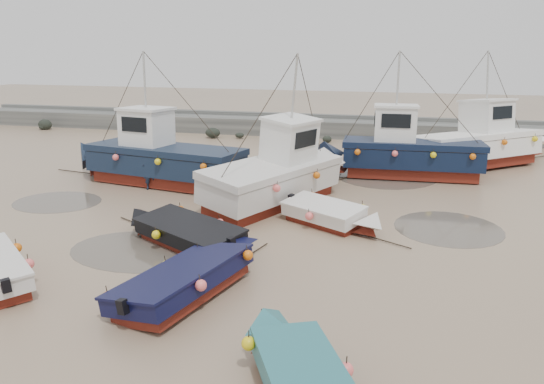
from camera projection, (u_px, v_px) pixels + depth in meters
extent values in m
plane|color=#967E61|center=(269.00, 245.00, 18.01)|extent=(120.00, 120.00, 0.00)
cube|color=slate|center=(345.00, 129.00, 38.38)|extent=(60.00, 2.20, 1.20)
cube|color=slate|center=(347.00, 117.00, 39.31)|extent=(60.00, 0.60, 0.25)
ellipsoid|color=black|center=(418.00, 144.00, 34.49)|extent=(0.84, 0.86, 0.51)
ellipsoid|color=black|center=(459.00, 141.00, 35.27)|extent=(0.98, 1.07, 0.72)
ellipsoid|color=black|center=(272.00, 133.00, 38.21)|extent=(0.99, 0.80, 0.58)
ellipsoid|color=black|center=(533.00, 148.00, 33.54)|extent=(0.54, 0.46, 0.30)
ellipsoid|color=black|center=(43.00, 127.00, 41.82)|extent=(0.65, 0.64, 0.43)
ellipsoid|color=black|center=(490.00, 145.00, 34.32)|extent=(0.61, 0.47, 0.46)
ellipsoid|color=black|center=(281.00, 136.00, 37.88)|extent=(0.61, 0.53, 0.32)
ellipsoid|color=black|center=(510.00, 144.00, 34.59)|extent=(0.67, 0.55, 0.43)
ellipsoid|color=black|center=(213.00, 133.00, 38.11)|extent=(1.09, 0.88, 0.72)
ellipsoid|color=black|center=(240.00, 135.00, 37.99)|extent=(0.65, 0.60, 0.37)
ellipsoid|color=black|center=(488.00, 145.00, 33.80)|extent=(0.88, 0.64, 0.62)
ellipsoid|color=black|center=(327.00, 139.00, 36.46)|extent=(0.64, 0.62, 0.48)
ellipsoid|color=black|center=(45.00, 125.00, 41.88)|extent=(1.10, 0.87, 0.86)
ellipsoid|color=black|center=(460.00, 143.00, 35.18)|extent=(0.55, 0.45, 0.29)
cylinder|color=#544C42|center=(144.00, 250.00, 17.51)|extent=(5.01, 5.01, 0.01)
cylinder|color=#544C42|center=(448.00, 228.00, 19.59)|extent=(3.94, 3.94, 0.01)
cylinder|color=#544C42|center=(57.00, 202.00, 22.84)|extent=(3.82, 3.82, 0.01)
cylinder|color=#544C42|center=(386.00, 174.00, 27.71)|extent=(5.44, 5.44, 0.01)
cube|color=black|center=(7.00, 286.00, 13.36)|extent=(0.28, 0.28, 0.35)
sphere|color=orange|center=(30.00, 265.00, 14.79)|extent=(0.30, 0.30, 0.30)
sphere|color=orange|center=(18.00, 249.00, 15.93)|extent=(0.30, 0.30, 0.30)
cube|color=maroon|center=(186.00, 292.00, 14.24)|extent=(2.54, 4.18, 0.30)
cube|color=black|center=(185.00, 280.00, 14.14)|extent=(2.88, 4.53, 0.45)
pyramid|color=black|center=(235.00, 236.00, 16.07)|extent=(1.97, 1.17, 0.90)
cube|color=brown|center=(185.00, 274.00, 14.09)|extent=(2.35, 3.79, 0.10)
cube|color=black|center=(185.00, 271.00, 14.07)|extent=(2.97, 4.64, 0.07)
cube|color=black|center=(126.00, 308.00, 12.25)|extent=(0.26, 0.23, 0.35)
cylinder|color=black|center=(252.00, 254.00, 17.15)|extent=(0.56, 1.94, 0.04)
sphere|color=orange|center=(110.00, 292.00, 13.20)|extent=(0.30, 0.30, 0.30)
sphere|color=orange|center=(205.00, 293.00, 13.15)|extent=(0.30, 0.30, 0.30)
sphere|color=orange|center=(168.00, 261.00, 15.07)|extent=(0.30, 0.30, 0.30)
sphere|color=orange|center=(251.00, 262.00, 15.02)|extent=(0.30, 0.30, 0.30)
cube|color=#23656C|center=(303.00, 380.00, 9.91)|extent=(2.67, 3.39, 0.45)
pyramid|color=#23656C|center=(279.00, 311.00, 11.56)|extent=(1.58, 1.28, 0.90)
cube|color=brown|center=(303.00, 373.00, 9.87)|extent=(2.19, 2.83, 0.10)
cube|color=#23656C|center=(303.00, 369.00, 9.84)|extent=(2.75, 3.48, 0.07)
cylinder|color=black|center=(270.00, 330.00, 12.60)|extent=(0.95, 1.80, 0.04)
sphere|color=orange|center=(345.00, 370.00, 10.06)|extent=(0.30, 0.30, 0.30)
sphere|color=orange|center=(247.00, 346.00, 10.85)|extent=(0.30, 0.30, 0.30)
cube|color=maroon|center=(191.00, 242.00, 17.82)|extent=(3.96, 3.02, 0.30)
cube|color=black|center=(190.00, 232.00, 17.72)|extent=(4.32, 3.36, 0.45)
pyramid|color=black|center=(148.00, 205.00, 19.16)|extent=(1.40, 1.74, 0.90)
cube|color=brown|center=(190.00, 227.00, 17.67)|extent=(3.60, 2.77, 0.10)
cube|color=black|center=(190.00, 225.00, 17.65)|extent=(4.43, 3.46, 0.07)
cube|color=black|center=(233.00, 242.00, 16.28)|extent=(0.26, 0.28, 0.35)
cylinder|color=black|center=(135.00, 223.00, 20.04)|extent=(1.77, 1.00, 0.04)
sphere|color=orange|center=(200.00, 249.00, 15.98)|extent=(0.30, 0.30, 0.30)
sphere|color=orange|center=(221.00, 226.00, 17.98)|extent=(0.30, 0.30, 0.30)
sphere|color=orange|center=(158.00, 232.00, 17.40)|extent=(0.30, 0.30, 0.30)
sphere|color=orange|center=(182.00, 212.00, 19.40)|extent=(0.30, 0.30, 0.30)
cube|color=maroon|center=(324.00, 221.00, 19.97)|extent=(3.03, 2.42, 0.30)
cube|color=silver|center=(324.00, 211.00, 19.87)|extent=(3.31, 2.70, 0.45)
pyramid|color=silver|center=(366.00, 210.00, 18.51)|extent=(1.31, 1.56, 0.90)
cube|color=brown|center=(324.00, 207.00, 19.83)|extent=(2.76, 2.22, 0.10)
cube|color=silver|center=(324.00, 205.00, 19.80)|extent=(3.40, 2.79, 0.07)
cube|color=black|center=(293.00, 199.00, 20.88)|extent=(0.27, 0.28, 0.35)
cylinder|color=black|center=(385.00, 241.00, 18.21)|extent=(1.76, 1.03, 0.04)
sphere|color=orange|center=(313.00, 198.00, 21.21)|extent=(0.30, 0.30, 0.30)
sphere|color=orange|center=(310.00, 213.00, 19.28)|extent=(0.30, 0.30, 0.30)
sphere|color=orange|center=(364.00, 211.00, 19.61)|extent=(0.30, 0.30, 0.30)
cube|color=maroon|center=(166.00, 179.00, 25.66)|extent=(7.28, 3.42, 0.55)
cube|color=#121E33|center=(166.00, 164.00, 25.45)|extent=(7.85, 3.90, 0.95)
pyramid|color=#121E33|center=(94.00, 143.00, 26.95)|extent=(1.86, 2.86, 1.40)
cube|color=brown|center=(165.00, 153.00, 25.31)|extent=(7.66, 3.77, 0.08)
cube|color=#121E33|center=(165.00, 150.00, 25.27)|extent=(8.03, 3.99, 0.30)
cube|color=white|center=(146.00, 129.00, 25.41)|extent=(2.29, 2.17, 1.70)
cube|color=white|center=(145.00, 110.00, 25.16)|extent=(2.47, 2.35, 0.12)
cube|color=black|center=(128.00, 122.00, 25.74)|extent=(0.32, 1.56, 0.68)
cylinder|color=#B7B7B2|center=(143.00, 80.00, 24.80)|extent=(0.10, 0.10, 2.60)
cylinder|color=black|center=(80.00, 173.00, 27.86)|extent=(2.96, 0.57, 0.05)
sphere|color=#FF6765|center=(203.00, 168.00, 22.91)|extent=(0.30, 0.30, 0.30)
sphere|color=#FF6765|center=(213.00, 154.00, 25.92)|extent=(0.30, 0.30, 0.30)
sphere|color=#FF6765|center=(157.00, 163.00, 23.85)|extent=(0.30, 0.30, 0.30)
sphere|color=#FF6765|center=(172.00, 150.00, 26.86)|extent=(0.30, 0.30, 0.30)
sphere|color=#FF6765|center=(115.00, 159.00, 24.79)|extent=(0.30, 0.30, 0.30)
sphere|color=#FF6765|center=(134.00, 146.00, 27.80)|extent=(0.30, 0.30, 0.30)
cube|color=maroon|center=(271.00, 199.00, 22.29)|extent=(4.42, 6.46, 0.55)
cube|color=silver|center=(271.00, 182.00, 22.09)|extent=(4.93, 7.02, 0.95)
pyramid|color=silver|center=(324.00, 151.00, 24.79)|extent=(2.68, 2.27, 1.40)
cube|color=brown|center=(271.00, 170.00, 21.95)|extent=(4.78, 6.85, 0.08)
cube|color=silver|center=(271.00, 167.00, 21.91)|extent=(5.04, 7.18, 0.30)
cube|color=white|center=(284.00, 140.00, 22.32)|extent=(2.30, 2.49, 1.70)
cube|color=white|center=(285.00, 119.00, 22.08)|extent=(2.49, 2.69, 0.12)
cube|color=black|center=(299.00, 131.00, 23.01)|extent=(1.25, 0.63, 0.68)
cylinder|color=#B7B7B2|center=(285.00, 86.00, 21.71)|extent=(0.10, 0.10, 2.60)
cylinder|color=black|center=(335.00, 182.00, 26.07)|extent=(1.33, 2.73, 0.05)
sphere|color=#FF6765|center=(203.00, 181.00, 20.79)|extent=(0.30, 0.30, 0.30)
sphere|color=#FF6765|center=(274.00, 185.00, 20.23)|extent=(0.30, 0.30, 0.30)
sphere|color=#FF6765|center=(248.00, 169.00, 22.77)|extent=(0.30, 0.30, 0.30)
sphere|color=#FF6765|center=(314.00, 172.00, 22.21)|extent=(0.30, 0.30, 0.30)
sphere|color=#FF6765|center=(286.00, 159.00, 24.74)|extent=(0.30, 0.30, 0.30)
cube|color=maroon|center=(411.00, 172.00, 26.99)|extent=(6.39, 2.38, 0.55)
cube|color=black|center=(412.00, 157.00, 26.79)|extent=(6.87, 2.77, 0.95)
pyramid|color=black|center=(335.00, 141.00, 27.35)|extent=(1.54, 2.51, 1.40)
cube|color=brown|center=(413.00, 147.00, 26.65)|extent=(6.71, 2.67, 0.08)
cube|color=black|center=(413.00, 145.00, 26.61)|extent=(7.03, 2.83, 0.30)
cube|color=white|center=(395.00, 125.00, 26.52)|extent=(2.08, 1.81, 1.70)
cube|color=white|center=(397.00, 107.00, 26.28)|extent=(2.25, 1.95, 0.12)
cube|color=black|center=(375.00, 119.00, 26.65)|extent=(0.12, 1.46, 0.68)
cylinder|color=#B7B7B2|center=(398.00, 79.00, 25.91)|extent=(0.10, 0.10, 2.60)
cylinder|color=black|center=(313.00, 172.00, 28.02)|extent=(3.00, 0.19, 0.05)
sphere|color=#FF6765|center=(473.00, 158.00, 24.92)|extent=(0.30, 0.30, 0.30)
sphere|color=#FF6765|center=(446.00, 147.00, 27.62)|extent=(0.30, 0.30, 0.30)
sphere|color=#FF6765|center=(433.00, 157.00, 25.26)|extent=(0.30, 0.30, 0.30)
sphere|color=#FF6765|center=(411.00, 146.00, 27.96)|extent=(0.30, 0.30, 0.30)
sphere|color=#FF6765|center=(395.00, 155.00, 25.60)|extent=(0.30, 0.30, 0.30)
sphere|color=#FF6765|center=(377.00, 144.00, 28.30)|extent=(0.30, 0.30, 0.30)
sphere|color=#FF6765|center=(357.00, 154.00, 25.94)|extent=(0.30, 0.30, 0.30)
cube|color=maroon|center=(472.00, 162.00, 29.29)|extent=(6.88, 6.36, 0.55)
cube|color=white|center=(474.00, 148.00, 29.09)|extent=(7.55, 7.03, 0.95)
pyramid|color=white|center=(528.00, 130.00, 30.66)|extent=(3.06, 3.26, 1.40)
cube|color=brown|center=(475.00, 139.00, 28.95)|extent=(7.35, 6.83, 0.08)
cube|color=white|center=(475.00, 137.00, 28.91)|extent=(7.72, 7.18, 0.30)
cube|color=white|center=(490.00, 118.00, 29.06)|extent=(2.91, 2.93, 1.70)
cube|color=white|center=(492.00, 101.00, 28.82)|extent=(3.14, 3.16, 0.12)
cube|color=black|center=(504.00, 112.00, 29.42)|extent=(1.21, 1.43, 0.68)
cylinder|color=#B7B7B2|center=(495.00, 76.00, 28.45)|extent=(0.10, 0.10, 2.60)
cylinder|color=black|center=(538.00, 157.00, 31.60)|extent=(2.33, 1.97, 0.05)
sphere|color=#FF6765|center=(412.00, 141.00, 29.20)|extent=(0.30, 0.30, 0.30)
sphere|color=#FF6765|center=(474.00, 150.00, 26.83)|extent=(0.30, 0.30, 0.30)
sphere|color=#FF6765|center=(445.00, 138.00, 30.18)|extent=(0.30, 0.30, 0.30)
sphere|color=#FF6765|center=(506.00, 146.00, 27.80)|extent=(0.30, 0.30, 0.30)
sphere|color=#FF6765|center=(475.00, 135.00, 31.15)|extent=(0.30, 0.30, 0.30)
sphere|color=#FF6765|center=(537.00, 143.00, 28.78)|extent=(0.30, 0.30, 0.30)
imported|color=#182236|center=(151.00, 189.00, 24.83)|extent=(0.77, 0.72, 1.77)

